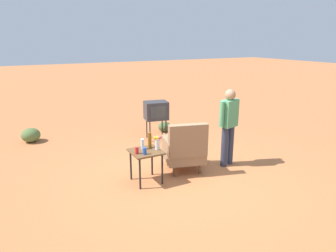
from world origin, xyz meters
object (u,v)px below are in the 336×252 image
side_table (146,155)px  tv_on_stand (156,111)px  soda_can_red (137,150)px  bottle_tall_amber (150,140)px  armchair (185,148)px  flower_vase (157,142)px  soda_can_blue (145,151)px  person_standing (229,123)px  bottle_short_clear (142,144)px

side_table → tv_on_stand: tv_on_stand is taller
soda_can_red → bottle_tall_amber: 0.40m
armchair → tv_on_stand: armchair is taller
flower_vase → soda_can_blue: bearing=20.3°
side_table → soda_can_red: bearing=14.8°
side_table → soda_can_blue: 0.23m
tv_on_stand → person_standing: 2.37m
bottle_short_clear → person_standing: bearing=174.2°
side_table → person_standing: person_standing is taller
soda_can_red → bottle_short_clear: 0.26m
soda_can_blue → person_standing: bearing=-177.7°
soda_can_blue → bottle_tall_amber: 0.37m
soda_can_red → flower_vase: (-0.43, -0.02, 0.09)m
flower_vase → side_table: bearing=-7.9°
person_standing → flower_vase: 1.64m
bottle_tall_amber → flower_vase: 0.18m
flower_vase → bottle_short_clear: bearing=-32.2°
bottle_short_clear → flower_vase: bearing=147.8°
tv_on_stand → bottle_short_clear: 2.48m
side_table → bottle_short_clear: bottle_short_clear is taller
tv_on_stand → soda_can_blue: size_ratio=8.44×
soda_can_blue → bottle_short_clear: bearing=-105.2°
armchair → side_table: 0.88m
bottle_short_clear → armchair: bearing=175.9°
side_table → person_standing: bearing=177.9°
side_table → tv_on_stand: (-1.29, -2.23, 0.25)m
soda_can_red → flower_vase: bearing=-177.0°
armchair → side_table: armchair is taller
tv_on_stand → flower_vase: 2.50m
armchair → bottle_short_clear: 0.92m
bottle_tall_amber → side_table: bearing=43.3°
bottle_tall_amber → flower_vase: (-0.08, 0.16, -0.00)m
tv_on_stand → bottle_tall_amber: bearing=61.2°
armchair → bottle_tall_amber: (0.74, -0.08, 0.27)m
armchair → flower_vase: armchair is taller
armchair → flower_vase: (0.65, 0.09, 0.27)m
armchair → soda_can_red: armchair is taller
bottle_tall_amber → armchair: bearing=174.1°
armchair → flower_vase: bearing=7.5°
person_standing → bottle_short_clear: size_ratio=8.20×
armchair → bottle_short_clear: armchair is taller
armchair → soda_can_blue: armchair is taller
side_table → tv_on_stand: 2.59m
armchair → side_table: (0.88, 0.06, 0.03)m
side_table → bottle_short_clear: 0.23m
soda_can_blue → side_table: bearing=-121.1°
bottle_short_clear → flower_vase: size_ratio=0.75×
soda_can_blue → bottle_tall_amber: size_ratio=0.41×
person_standing → bottle_tall_amber: person_standing is taller
bottle_short_clear → bottle_tall_amber: (-0.16, -0.01, 0.05)m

